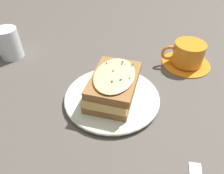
# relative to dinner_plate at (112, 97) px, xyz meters

# --- Properties ---
(ground_plane) EXTENTS (2.40, 2.40, 0.00)m
(ground_plane) POSITION_rel_dinner_plate_xyz_m (-0.01, 0.03, -0.01)
(ground_plane) COLOR #514C47
(dinner_plate) EXTENTS (0.24, 0.24, 0.01)m
(dinner_plate) POSITION_rel_dinner_plate_xyz_m (0.00, 0.00, 0.00)
(dinner_plate) COLOR silver
(dinner_plate) RESTS_ON ground_plane
(sandwich) EXTENTS (0.17, 0.18, 0.07)m
(sandwich) POSITION_rel_dinner_plate_xyz_m (-0.00, -0.00, 0.04)
(sandwich) COLOR olive
(sandwich) RESTS_ON dinner_plate
(teacup_with_saucer) EXTENTS (0.15, 0.14, 0.07)m
(teacup_with_saucer) POSITION_rel_dinner_plate_xyz_m (-0.26, -0.08, 0.02)
(teacup_with_saucer) COLOR orange
(teacup_with_saucer) RESTS_ON ground_plane
(water_glass) EXTENTS (0.07, 0.07, 0.09)m
(water_glass) POSITION_rel_dinner_plate_xyz_m (0.24, -0.29, 0.04)
(water_glass) COLOR silver
(water_glass) RESTS_ON ground_plane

